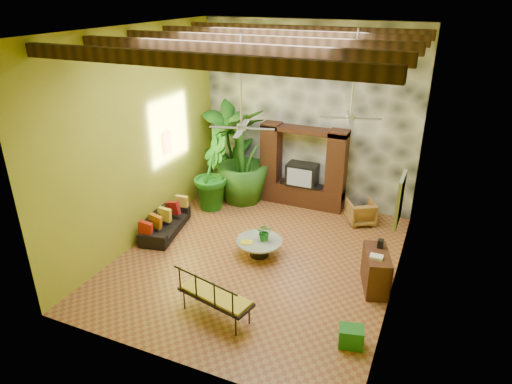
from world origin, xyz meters
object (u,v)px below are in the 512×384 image
at_px(ceiling_fan_front, 241,117).
at_px(tall_plant_a, 229,149).
at_px(ceiling_fan_back, 351,108).
at_px(sofa, 165,223).
at_px(tall_plant_c, 242,156).
at_px(green_bin, 351,337).
at_px(entertainment_center, 302,173).
at_px(coffee_table, 259,245).
at_px(iron_bench, 213,295).
at_px(tall_plant_b, 211,173).
at_px(wicker_armchair, 361,212).
at_px(side_console, 376,270).

height_order(ceiling_fan_front, tall_plant_a, ceiling_fan_front).
bearing_deg(ceiling_fan_back, sofa, -166.63).
xyz_separation_m(tall_plant_c, green_bin, (4.25, -4.67, -1.17)).
distance_m(sofa, green_bin, 5.65).
bearing_deg(ceiling_fan_back, green_bin, -72.76).
bearing_deg(green_bin, entertainment_center, 116.88).
bearing_deg(coffee_table, iron_bench, -87.68).
relative_size(tall_plant_a, tall_plant_b, 1.37).
relative_size(entertainment_center, tall_plant_b, 1.16).
xyz_separation_m(entertainment_center, ceiling_fan_front, (-0.20, -3.54, 2.44)).
xyz_separation_m(ceiling_fan_front, ceiling_fan_back, (1.80, 1.60, 0.00)).
bearing_deg(tall_plant_b, wicker_armchair, 9.38).
bearing_deg(tall_plant_b, sofa, -101.68).
bearing_deg(entertainment_center, tall_plant_a, -177.01).
xyz_separation_m(entertainment_center, tall_plant_a, (-2.22, -0.12, 0.45)).
relative_size(ceiling_fan_front, green_bin, 4.40).
bearing_deg(tall_plant_a, sofa, -98.55).
bearing_deg(side_console, coffee_table, 158.21).
bearing_deg(ceiling_fan_front, iron_bench, -82.00).
relative_size(tall_plant_a, tall_plant_c, 1.04).
height_order(entertainment_center, ceiling_fan_front, ceiling_fan_front).
bearing_deg(tall_plant_b, tall_plant_a, 86.97).
xyz_separation_m(ceiling_fan_front, tall_plant_c, (-1.47, 3.13, -2.04)).
distance_m(ceiling_fan_back, coffee_table, 3.71).
distance_m(sofa, coffee_table, 2.62).
xyz_separation_m(ceiling_fan_front, green_bin, (2.78, -1.55, -3.22)).
xyz_separation_m(tall_plant_a, tall_plant_c, (0.55, -0.29, -0.05)).
height_order(wicker_armchair, green_bin, wicker_armchair).
bearing_deg(sofa, wicker_armchair, -72.44).
bearing_deg(entertainment_center, iron_bench, -89.33).
xyz_separation_m(sofa, wicker_armchair, (4.45, 2.47, 0.04)).
bearing_deg(ceiling_fan_front, green_bin, -29.11).
bearing_deg(tall_plant_c, sofa, -111.12).
bearing_deg(side_console, wicker_armchair, 89.67).
bearing_deg(tall_plant_a, coffee_table, -52.95).
bearing_deg(side_console, green_bin, -109.92).
height_order(tall_plant_c, green_bin, tall_plant_c).
relative_size(coffee_table, side_console, 1.04).
bearing_deg(wicker_armchair, iron_bench, 40.77).
bearing_deg(tall_plant_c, ceiling_fan_back, -25.02).
bearing_deg(ceiling_fan_front, tall_plant_a, 120.62).
height_order(wicker_armchair, tall_plant_b, tall_plant_b).
relative_size(ceiling_fan_front, iron_bench, 1.19).
bearing_deg(coffee_table, ceiling_fan_front, -107.75).
relative_size(wicker_armchair, side_console, 0.66).
xyz_separation_m(tall_plant_a, green_bin, (4.80, -4.97, -1.23)).
relative_size(sofa, coffee_table, 1.70).
distance_m(ceiling_fan_back, wicker_armchair, 3.42).
bearing_deg(tall_plant_a, wicker_armchair, -5.17).
xyz_separation_m(tall_plant_b, tall_plant_c, (0.61, 0.74, 0.33)).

